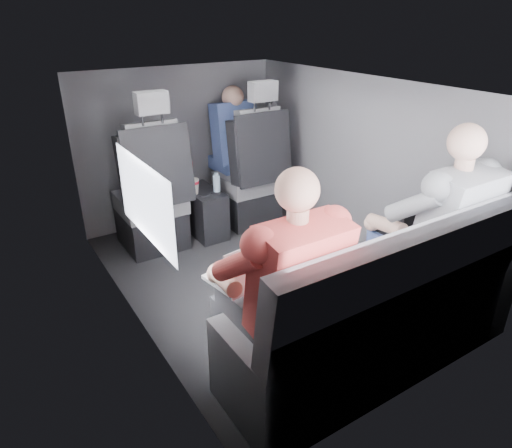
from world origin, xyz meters
TOP-DOWN VIEW (x-y plane):
  - floor at (0.00, 0.00)m, footprint 2.60×2.60m
  - ceiling at (0.00, 0.00)m, footprint 2.60×2.60m
  - panel_left at (-0.90, 0.00)m, footprint 0.02×2.60m
  - panel_right at (0.90, 0.00)m, footprint 0.02×2.60m
  - panel_front at (0.00, 1.30)m, footprint 1.80×0.02m
  - panel_back at (0.00, -1.30)m, footprint 1.80×0.02m
  - side_window at (-0.88, -0.30)m, footprint 0.02×0.75m
  - seatbelt at (0.45, 0.67)m, footprint 0.35×0.11m
  - front_seat_left at (-0.45, 0.84)m, footprint 0.52×0.58m
  - front_seat_right at (0.45, 0.84)m, footprint 0.52×0.58m
  - center_console at (0.00, 0.88)m, footprint 0.24×0.48m
  - rear_bench at (0.00, -1.06)m, footprint 1.60×0.57m
  - soda_cup at (-0.10, 0.84)m, footprint 0.09×0.09m
  - water_bottle at (0.07, 0.77)m, footprint 0.06×0.06m
  - laptop_white at (-0.59, -0.76)m, footprint 0.32×0.31m
  - laptop_black at (0.49, -0.83)m, footprint 0.30×0.27m
  - passenger_rear_left at (-0.53, -0.97)m, footprint 0.50×0.62m
  - passenger_rear_right at (0.50, -0.97)m, footprint 0.53×0.64m
  - passenger_front_right at (0.43, 1.10)m, footprint 0.38×0.38m

SIDE VIEW (x-z plane):
  - floor at x=0.00m, z-range 0.00..0.00m
  - center_console at x=0.00m, z-range 0.00..0.41m
  - rear_bench at x=0.00m, z-range -0.15..0.77m
  - front_seat_left at x=-0.45m, z-range -0.23..1.03m
  - front_seat_right at x=0.45m, z-range -0.23..1.03m
  - soda_cup at x=-0.10m, z-range 0.33..0.61m
  - water_bottle at x=0.07m, z-range 0.39..0.56m
  - passenger_rear_left at x=-0.53m, z-range 0.02..1.24m
  - laptop_black at x=0.49m, z-range 0.52..0.74m
  - laptop_white at x=-0.59m, z-range 0.52..0.74m
  - passenger_rear_right at x=0.50m, z-range 0.01..1.28m
  - panel_left at x=-0.90m, z-range 0.00..1.35m
  - panel_right at x=0.90m, z-range 0.00..1.35m
  - panel_front at x=0.00m, z-range 0.00..1.35m
  - panel_back at x=0.00m, z-range 0.00..1.35m
  - passenger_front_right at x=0.43m, z-range 0.37..1.12m
  - seatbelt at x=0.45m, z-range 0.50..1.10m
  - side_window at x=-0.88m, z-range 0.69..1.11m
  - ceiling at x=0.00m, z-range 1.35..1.35m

